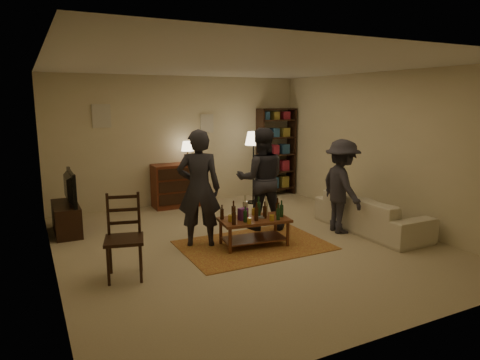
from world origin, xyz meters
TOP-DOWN VIEW (x-y plane):
  - floor at (0.00, 0.00)m, footprint 6.00×6.00m
  - room_shell at (-0.65, 2.98)m, footprint 6.00×6.00m
  - rug at (0.05, -0.17)m, footprint 2.20×1.50m
  - coffee_table at (0.05, -0.17)m, footprint 1.11×0.69m
  - dining_chair at (-1.95, -0.45)m, footprint 0.57×0.57m
  - tv_stand at (-2.44, 1.80)m, footprint 0.40×1.00m
  - dresser at (-0.19, 2.71)m, footprint 1.00×0.50m
  - bookshelf at (2.25, 2.78)m, footprint 0.90×0.34m
  - floor_lamp at (1.37, 2.27)m, footprint 0.36×0.36m
  - sofa at (2.20, -0.40)m, footprint 0.81×2.08m
  - person_left at (-0.68, 0.21)m, footprint 0.77×0.65m
  - person_right at (0.59, 0.56)m, footprint 1.04×0.94m
  - person_by_sofa at (1.70, -0.21)m, footprint 0.75×1.10m

SIDE VIEW (x-z plane):
  - floor at x=0.00m, z-range 0.00..0.00m
  - rug at x=0.05m, z-range 0.00..0.01m
  - sofa at x=2.20m, z-range 0.00..0.61m
  - tv_stand at x=-2.44m, z-range -0.14..0.91m
  - coffee_table at x=0.05m, z-range 0.01..0.77m
  - dresser at x=-0.19m, z-range -0.20..1.16m
  - dining_chair at x=-1.95m, z-range 0.03..1.11m
  - person_by_sofa at x=1.70m, z-range 0.00..1.57m
  - person_right at x=0.59m, z-range 0.00..1.75m
  - person_left at x=-0.68m, z-range 0.00..1.79m
  - bookshelf at x=2.25m, z-range 0.03..2.04m
  - floor_lamp at x=1.37m, z-range 0.53..2.08m
  - room_shell at x=-0.65m, z-range -1.19..4.81m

